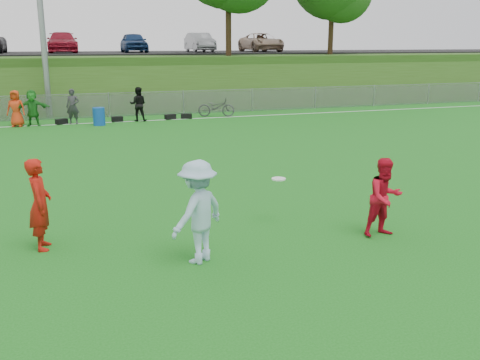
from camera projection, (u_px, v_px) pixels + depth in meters
name	position (u px, v px, depth m)	size (l,w,h in m)	color
ground	(206.00, 256.00, 9.91)	(120.00, 120.00, 0.00)	#156014
sideline_far	(113.00, 122.00, 26.45)	(60.00, 0.10, 0.01)	white
fence	(109.00, 105.00, 28.13)	(58.00, 0.06, 1.30)	gray
berm	(95.00, 76.00, 38.02)	(120.00, 18.00, 3.00)	#2A4D15
parking_lot	(91.00, 53.00, 39.47)	(120.00, 12.00, 0.10)	black
car_row	(75.00, 42.00, 38.01)	(32.04, 5.18, 1.44)	silver
spectator_row	(47.00, 107.00, 25.32)	(8.87, 0.82, 1.69)	red
gear_bags	(135.00, 118.00, 26.84)	(6.75, 0.54, 0.26)	black
player_red_left	(40.00, 204.00, 10.08)	(0.65, 0.42, 1.77)	#AF150C
player_red_center	(385.00, 197.00, 10.79)	(0.79, 0.61, 1.62)	red
player_blue	(198.00, 212.00, 9.46)	(1.21, 0.70, 1.87)	#9CC3D9
frisbee	(279.00, 179.00, 11.49)	(0.31, 0.31, 0.03)	white
recycling_bin	(99.00, 116.00, 25.39)	(0.56, 0.56, 0.84)	#0F44A5
bicycle	(216.00, 107.00, 28.34)	(0.67, 1.92, 1.01)	#313134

